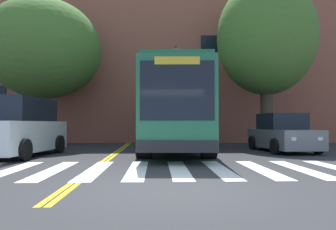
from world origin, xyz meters
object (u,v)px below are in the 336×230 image
at_px(car_grey_far_lane, 282,134).
at_px(traffic_light_overhead, 176,80).
at_px(city_bus, 175,110).
at_px(street_tree_curbside_small, 44,49).
at_px(car_red_behind_bus, 185,129).
at_px(car_white_near_lane, 20,128).
at_px(street_tree_curbside_large, 266,38).

height_order(car_grey_far_lane, traffic_light_overhead, traffic_light_overhead).
relative_size(city_bus, street_tree_curbside_small, 1.38).
height_order(car_red_behind_bus, street_tree_curbside_small, street_tree_curbside_small).
bearing_deg(car_red_behind_bus, car_grey_far_lane, -69.05).
bearing_deg(car_red_behind_bus, traffic_light_overhead, -99.18).
height_order(city_bus, car_red_behind_bus, city_bus).
distance_m(car_white_near_lane, car_red_behind_bus, 13.48).
xyz_separation_m(city_bus, car_grey_far_lane, (4.82, -1.07, -1.14)).
bearing_deg(car_white_near_lane, street_tree_curbside_large, 23.64).
relative_size(car_white_near_lane, car_red_behind_bus, 1.15).
xyz_separation_m(street_tree_curbside_large, street_tree_curbside_small, (-12.44, 0.56, -0.62)).
height_order(car_grey_far_lane, street_tree_curbside_large, street_tree_curbside_large).
relative_size(street_tree_curbside_large, street_tree_curbside_small, 1.04).
bearing_deg(car_white_near_lane, city_bus, 24.82).
xyz_separation_m(car_grey_far_lane, car_red_behind_bus, (-3.61, 9.42, 0.07)).
bearing_deg(city_bus, car_white_near_lane, -155.18).
bearing_deg(street_tree_curbside_large, street_tree_curbside_small, 177.43).
distance_m(city_bus, street_tree_curbside_large, 6.97).
bearing_deg(car_white_near_lane, car_red_behind_bus, 56.44).
distance_m(traffic_light_overhead, street_tree_curbside_small, 7.67).
height_order(car_grey_far_lane, street_tree_curbside_small, street_tree_curbside_small).
xyz_separation_m(city_bus, car_red_behind_bus, (1.21, 8.35, -1.06)).
relative_size(city_bus, car_grey_far_lane, 2.84).
bearing_deg(car_red_behind_bus, street_tree_curbside_small, -146.15).
bearing_deg(car_grey_far_lane, city_bus, 167.47).
distance_m(street_tree_curbside_large, street_tree_curbside_small, 12.47).
relative_size(car_red_behind_bus, street_tree_curbside_small, 0.49).
bearing_deg(car_grey_far_lane, car_white_near_lane, -170.68).
height_order(city_bus, car_white_near_lane, city_bus).
relative_size(car_red_behind_bus, traffic_light_overhead, 0.84).
bearing_deg(street_tree_curbside_small, traffic_light_overhead, -8.86).
bearing_deg(city_bus, street_tree_curbside_small, 159.70).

